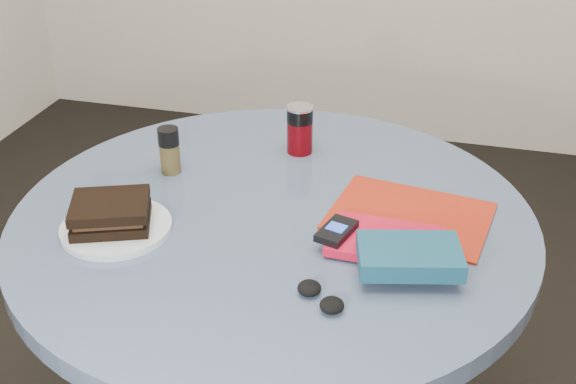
% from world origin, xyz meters
% --- Properties ---
extents(table, '(1.00, 1.00, 0.75)m').
position_xyz_m(table, '(0.00, 0.00, 0.59)').
color(table, black).
rests_on(table, ground).
extents(plate, '(0.24, 0.24, 0.01)m').
position_xyz_m(plate, '(-0.26, -0.13, 0.76)').
color(plate, silver).
rests_on(plate, table).
extents(sandwich, '(0.17, 0.16, 0.05)m').
position_xyz_m(sandwich, '(-0.27, -0.13, 0.79)').
color(sandwich, black).
rests_on(sandwich, plate).
extents(soda_can, '(0.06, 0.06, 0.11)m').
position_xyz_m(soda_can, '(-0.01, 0.27, 0.80)').
color(soda_can, '#5B040A').
rests_on(soda_can, table).
extents(pepper_grinder, '(0.05, 0.05, 0.10)m').
position_xyz_m(pepper_grinder, '(-0.25, 0.10, 0.80)').
color(pepper_grinder, '#4A3E20').
rests_on(pepper_grinder, table).
extents(magazine, '(0.32, 0.26, 0.01)m').
position_xyz_m(magazine, '(0.26, 0.05, 0.75)').
color(magazine, '#991F0D').
rests_on(magazine, table).
extents(red_book, '(0.20, 0.14, 0.02)m').
position_xyz_m(red_book, '(0.23, -0.06, 0.76)').
color(red_book, red).
rests_on(red_book, magazine).
extents(novel, '(0.19, 0.15, 0.03)m').
position_xyz_m(novel, '(0.27, -0.13, 0.79)').
color(novel, navy).
rests_on(novel, red_book).
extents(mp3_player, '(0.07, 0.09, 0.02)m').
position_xyz_m(mp3_player, '(0.14, -0.08, 0.78)').
color(mp3_player, black).
rests_on(mp3_player, red_book).
extents(headphones, '(0.10, 0.09, 0.02)m').
position_xyz_m(headphones, '(0.15, -0.24, 0.76)').
color(headphones, black).
rests_on(headphones, table).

